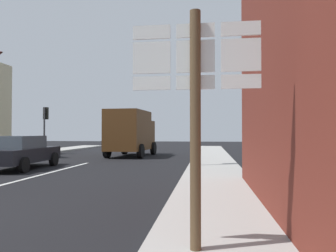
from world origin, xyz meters
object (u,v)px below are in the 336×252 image
Objects in this scene: delivery_truck at (131,132)px; route_sign_post at (195,103)px; traffic_light_far_left at (45,119)px; traffic_light_near_right at (195,111)px; sedan_far at (20,152)px.

route_sign_post is at bearing -73.09° from delivery_truck.
route_sign_post is 0.92× the size of traffic_light_far_left.
traffic_light_far_left is 1.00× the size of traffic_light_near_right.
traffic_light_far_left is 13.66m from traffic_light_near_right.
traffic_light_far_left is (-11.84, 17.66, 0.58)m from route_sign_post.
traffic_light_near_right reaches higher than route_sign_post.
sedan_far is 0.84× the size of delivery_truck.
delivery_truck is 1.47× the size of traffic_light_near_right.
route_sign_post is at bearing -56.16° from traffic_light_far_left.
traffic_light_near_right reaches higher than sedan_far.
traffic_light_near_right is at bearing 92.32° from route_sign_post.
delivery_truck is at bearing 126.49° from traffic_light_near_right.
route_sign_post is 10.21m from traffic_light_near_right.
traffic_light_far_left is at bearing 169.18° from delivery_truck.
delivery_truck is (3.10, 7.58, 0.89)m from sedan_far.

